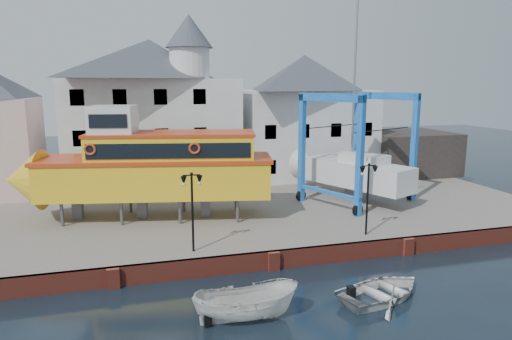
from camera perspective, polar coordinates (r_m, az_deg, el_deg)
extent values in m
plane|color=#18232B|center=(24.47, 2.18, -12.36)|extent=(140.00, 140.00, 0.00)
cube|color=#625B54|center=(34.38, -3.40, -4.62)|extent=(44.00, 22.00, 1.00)
cube|color=maroon|center=(24.39, 2.10, -11.17)|extent=(44.00, 0.25, 1.00)
cube|color=maroon|center=(23.26, -17.41, -12.80)|extent=(0.60, 0.36, 1.00)
cube|color=maroon|center=(24.24, 2.23, -11.31)|extent=(0.60, 0.36, 1.00)
cube|color=maroon|center=(27.60, 18.46, -9.08)|extent=(0.60, 0.36, 1.00)
cube|color=silver|center=(40.18, -12.78, 4.62)|extent=(14.00, 8.00, 9.00)
pyramid|color=#34363D|center=(40.03, -13.15, 13.34)|extent=(14.00, 8.00, 3.20)
cube|color=black|center=(36.82, -20.84, -0.93)|extent=(1.00, 0.08, 1.20)
cube|color=black|center=(36.65, -16.17, -0.70)|extent=(1.00, 0.08, 1.20)
cube|color=black|center=(36.72, -11.49, -0.46)|extent=(1.00, 0.08, 1.20)
cube|color=black|center=(37.04, -6.86, -0.23)|extent=(1.00, 0.08, 1.20)
cube|color=black|center=(36.37, -21.15, 3.71)|extent=(1.00, 0.08, 1.20)
cube|color=black|center=(36.20, -16.42, 3.96)|extent=(1.00, 0.08, 1.20)
cube|color=black|center=(36.27, -11.67, 4.19)|extent=(1.00, 0.08, 1.20)
cube|color=black|center=(36.59, -6.97, 4.39)|extent=(1.00, 0.08, 1.20)
cube|color=black|center=(36.16, -21.48, 8.43)|extent=(1.00, 0.08, 1.20)
cube|color=black|center=(35.99, -16.67, 8.71)|extent=(1.00, 0.08, 1.20)
cube|color=black|center=(36.06, -11.85, 8.93)|extent=(1.00, 0.08, 1.20)
cube|color=black|center=(36.39, -7.08, 9.09)|extent=(1.00, 0.08, 1.20)
cylinder|color=silver|center=(37.88, -8.30, 13.06)|extent=(3.20, 3.20, 2.40)
cone|color=#34363D|center=(38.07, -8.40, 16.82)|extent=(3.80, 3.80, 2.60)
cube|color=silver|center=(43.69, 5.93, 4.64)|extent=(12.00, 8.00, 8.00)
pyramid|color=#34363D|center=(43.45, 6.07, 12.01)|extent=(12.00, 8.00, 3.20)
cube|color=black|center=(38.84, 1.80, 0.36)|extent=(1.00, 0.08, 1.20)
cube|color=black|center=(39.83, 5.93, 0.57)|extent=(1.00, 0.08, 1.20)
cube|color=black|center=(41.01, 9.83, 0.76)|extent=(1.00, 0.08, 1.20)
cube|color=black|center=(42.37, 13.51, 0.94)|extent=(1.00, 0.08, 1.20)
cube|color=black|center=(38.42, 1.83, 4.76)|extent=(1.00, 0.08, 1.20)
cube|color=black|center=(39.41, 6.01, 4.86)|extent=(1.00, 0.08, 1.20)
cube|color=black|center=(40.60, 9.97, 4.93)|extent=(1.00, 0.08, 1.20)
cube|color=black|center=(41.98, 13.68, 4.97)|extent=(1.00, 0.08, 1.20)
cube|color=black|center=(46.81, 18.27, 2.10)|extent=(8.00, 7.00, 4.00)
cylinder|color=black|center=(23.75, -7.94, -5.49)|extent=(0.12, 0.12, 4.00)
cube|color=black|center=(23.26, -8.07, -0.64)|extent=(0.90, 0.06, 0.06)
sphere|color=black|center=(23.25, -8.08, -0.47)|extent=(0.16, 0.16, 0.16)
cone|color=black|center=(23.27, -9.03, -1.34)|extent=(0.32, 0.32, 0.45)
sphere|color=silver|center=(23.31, -9.02, -1.77)|extent=(0.18, 0.18, 0.18)
cone|color=black|center=(23.37, -7.08, -1.24)|extent=(0.32, 0.32, 0.45)
sphere|color=silver|center=(23.41, -7.07, -1.67)|extent=(0.18, 0.18, 0.18)
cylinder|color=black|center=(26.87, 13.74, -3.79)|extent=(0.12, 0.12, 4.00)
cube|color=black|center=(26.44, 13.94, 0.52)|extent=(0.90, 0.06, 0.06)
sphere|color=black|center=(26.43, 13.95, 0.67)|extent=(0.16, 0.16, 0.16)
cone|color=black|center=(26.30, 13.15, -0.10)|extent=(0.32, 0.32, 0.45)
sphere|color=silver|center=(26.33, 13.14, -0.48)|extent=(0.18, 0.18, 0.18)
cone|color=black|center=(26.69, 14.66, -0.01)|extent=(0.32, 0.32, 0.45)
sphere|color=silver|center=(26.72, 14.65, -0.39)|extent=(0.18, 0.18, 0.18)
cylinder|color=#59595E|center=(30.33, -23.09, -5.11)|extent=(0.24, 0.24, 1.53)
cylinder|color=#59595E|center=(32.95, -21.51, -3.77)|extent=(0.24, 0.24, 1.53)
cylinder|color=#59595E|center=(29.37, -16.46, -5.18)|extent=(0.24, 0.24, 1.53)
cylinder|color=#59595E|center=(32.07, -15.40, -3.79)|extent=(0.24, 0.24, 1.53)
cylinder|color=#59595E|center=(28.82, -9.48, -5.18)|extent=(0.24, 0.24, 1.53)
cylinder|color=#59595E|center=(31.56, -9.02, -3.76)|extent=(0.24, 0.24, 1.53)
cylinder|color=#59595E|center=(28.71, -2.34, -5.10)|extent=(0.24, 0.24, 1.53)
cylinder|color=#59595E|center=(31.46, -2.51, -3.68)|extent=(0.24, 0.24, 1.53)
cube|color=#59595E|center=(31.48, -21.38, -4.42)|extent=(0.70, 0.62, 1.53)
cube|color=#59595E|center=(30.52, -14.03, -4.46)|extent=(0.70, 0.62, 1.53)
cube|color=#59595E|center=(30.09, -6.33, -4.41)|extent=(0.70, 0.62, 1.53)
cube|color=gold|center=(29.93, -12.27, -0.96)|extent=(14.76, 6.59, 2.24)
cone|color=gold|center=(32.16, -27.00, -1.10)|extent=(2.96, 4.24, 3.88)
cube|color=#B73615|center=(29.71, -12.36, 1.35)|extent=(15.09, 6.81, 0.22)
cube|color=gold|center=(29.48, -10.45, 2.75)|extent=(10.68, 5.40, 1.63)
cube|color=black|center=(27.74, -10.84, 2.35)|extent=(9.61, 1.97, 0.92)
cube|color=black|center=(31.21, -10.11, 3.29)|extent=(9.61, 1.97, 0.92)
cube|color=#B73615|center=(29.37, -10.51, 4.50)|extent=(10.90, 5.54, 0.18)
cube|color=silver|center=(29.90, -17.42, 5.91)|extent=(3.12, 3.12, 1.86)
cube|color=black|center=(28.57, -18.03, 5.83)|extent=(2.20, 0.49, 0.82)
torus|color=#B73615|center=(28.56, -20.05, 2.44)|extent=(0.73, 0.28, 0.71)
torus|color=#B73615|center=(27.53, -7.69, 2.70)|extent=(0.73, 0.28, 0.71)
cube|color=#113DB1|center=(30.15, 12.86, 1.58)|extent=(0.52, 0.52, 7.88)
cylinder|color=black|center=(30.90, 12.58, -4.92)|extent=(0.83, 0.58, 0.79)
cube|color=#113DB1|center=(33.54, 5.75, 2.70)|extent=(0.52, 0.52, 7.88)
cylinder|color=black|center=(34.21, 5.64, -3.19)|extent=(0.83, 0.58, 0.79)
cube|color=#113DB1|center=(35.37, 19.15, 2.58)|extent=(0.52, 0.52, 7.88)
cylinder|color=black|center=(36.01, 18.80, -3.01)|extent=(0.83, 0.58, 0.79)
cube|color=#113DB1|center=(38.30, 12.45, 3.50)|extent=(0.52, 0.52, 7.88)
cylinder|color=black|center=(38.89, 12.24, -1.68)|extent=(0.83, 0.58, 0.79)
cube|color=#113DB1|center=(31.45, 9.32, 8.93)|extent=(2.67, 5.29, 0.55)
cube|color=#113DB1|center=(32.31, 8.97, -2.76)|extent=(2.57, 5.24, 0.24)
cube|color=#113DB1|center=(36.49, 15.96, 8.90)|extent=(2.67, 5.29, 0.55)
cube|color=#113DB1|center=(37.24, 15.45, -1.23)|extent=(2.57, 5.24, 0.24)
cube|color=#113DB1|center=(35.57, 9.50, 9.12)|extent=(6.32, 3.14, 0.39)
cube|color=silver|center=(34.53, 12.50, -0.49)|extent=(5.83, 8.76, 1.80)
cone|color=silver|center=(37.74, 6.49, 0.64)|extent=(3.10, 2.71, 2.59)
cube|color=#59595E|center=(34.80, 12.41, -2.58)|extent=(1.08, 1.96, 0.79)
cube|color=silver|center=(33.98, 13.33, 1.42)|extent=(3.03, 3.82, 0.68)
cylinder|color=#99999E|center=(34.25, 12.23, 11.37)|extent=(0.21, 0.21, 12.38)
cube|color=black|center=(32.86, 15.54, 4.86)|extent=(5.66, 2.64, 0.05)
cube|color=black|center=(35.31, 10.12, 5.46)|extent=(5.66, 2.64, 0.05)
imported|color=silver|center=(19.78, -1.24, -18.29)|extent=(4.49, 1.95, 1.70)
imported|color=silver|center=(22.31, 15.55, -15.15)|extent=(5.29, 4.48, 0.93)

